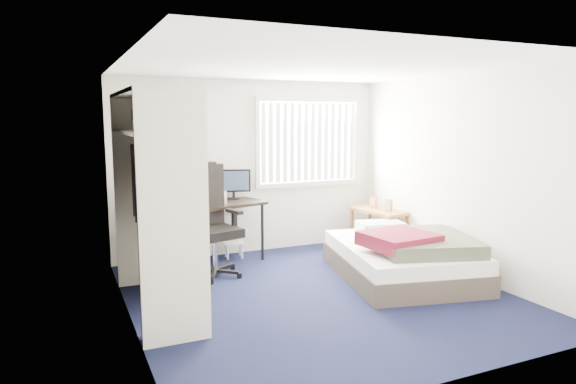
# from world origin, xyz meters

# --- Properties ---
(ground) EXTENTS (4.20, 4.20, 0.00)m
(ground) POSITION_xyz_m (0.00, 0.00, 0.00)
(ground) COLOR black
(ground) RESTS_ON ground
(room_shell) EXTENTS (4.20, 4.20, 4.20)m
(room_shell) POSITION_xyz_m (0.00, 0.00, 1.51)
(room_shell) COLOR silver
(room_shell) RESTS_ON ground
(window_assembly) EXTENTS (1.72, 0.09, 1.32)m
(window_assembly) POSITION_xyz_m (0.90, 2.04, 1.60)
(window_assembly) COLOR white
(window_assembly) RESTS_ON ground
(closet) EXTENTS (0.64, 1.84, 2.22)m
(closet) POSITION_xyz_m (-1.67, 0.27, 1.35)
(closet) COLOR beige
(closet) RESTS_ON ground
(desk) EXTENTS (1.81, 1.15, 1.29)m
(desk) POSITION_xyz_m (-0.87, 1.75, 0.84)
(desk) COLOR black
(desk) RESTS_ON ground
(office_chair) EXTENTS (0.81, 0.81, 1.41)m
(office_chair) POSITION_xyz_m (-0.87, 1.25, 0.54)
(office_chair) COLOR black
(office_chair) RESTS_ON ground
(footstool) EXTENTS (0.31, 0.26, 0.23)m
(footstool) POSITION_xyz_m (-0.37, 1.85, 0.17)
(footstool) COLOR white
(footstool) RESTS_ON ground
(nightstand) EXTENTS (0.56, 0.94, 0.79)m
(nightstand) POSITION_xyz_m (1.75, 1.39, 0.54)
(nightstand) COLOR brown
(nightstand) RESTS_ON ground
(bed) EXTENTS (1.84, 2.21, 0.64)m
(bed) POSITION_xyz_m (1.25, 0.11, 0.28)
(bed) COLOR #3E352D
(bed) RESTS_ON ground
(pine_box) EXTENTS (0.49, 0.42, 0.32)m
(pine_box) POSITION_xyz_m (-1.65, -0.41, 0.16)
(pine_box) COLOR tan
(pine_box) RESTS_ON ground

